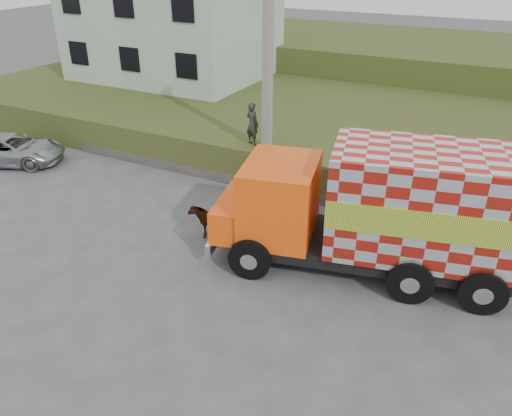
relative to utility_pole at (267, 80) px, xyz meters
The scene contains 10 objects.
ground 6.23m from the utility_pole, 77.74° to the right, with size 120.00×120.00×0.00m, color #474749.
embankment 6.42m from the utility_pole, 79.51° to the left, with size 40.00×12.00×1.50m, color #2E511B.
embankment_far 17.62m from the utility_pole, 86.71° to the left, with size 40.00×12.00×3.00m, color #2E511B.
retaining_strip 4.02m from the utility_pole, 158.20° to the right, with size 16.00×0.50×0.40m, color #595651.
building 13.07m from the utility_pole, 139.97° to the left, with size 10.00×8.00×6.00m, color #A9C6AD.
utility_pole is the anchor object (origin of this frame).
cargo_truck 6.77m from the utility_pole, 34.58° to the right, with size 8.74×4.44×3.73m.
cow 5.35m from the utility_pole, 90.68° to the right, with size 0.61×1.34×1.13m, color #351D0D.
suv 11.59m from the utility_pole, 164.25° to the right, with size 2.04×4.42×1.23m, color #A1A8AB.
pedestrian 1.91m from the utility_pole, 164.33° to the left, with size 0.60×0.39×1.64m, color #2F2C2A.
Camera 1 is at (6.72, -11.25, 8.35)m, focal length 35.00 mm.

